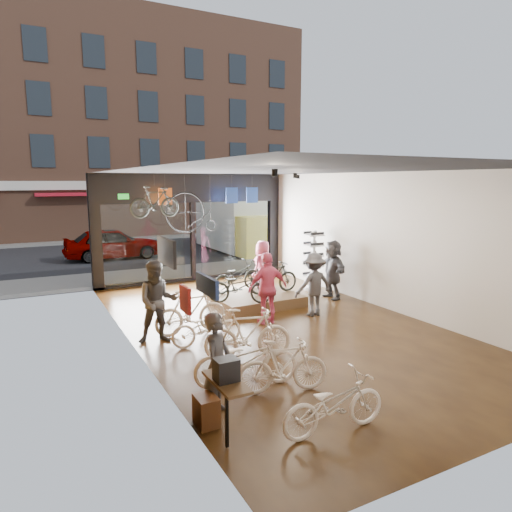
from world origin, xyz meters
TOP-DOWN VIEW (x-y plane):
  - ground_plane at (0.00, 0.00)m, footprint 7.00×12.00m
  - ceiling at (0.00, 0.00)m, footprint 7.00×12.00m
  - wall_left at (-3.52, 0.00)m, footprint 0.04×12.00m
  - wall_right at (3.52, 0.00)m, footprint 0.04×12.00m
  - storefront at (0.00, 6.00)m, footprint 7.00×0.26m
  - exit_sign at (-2.40, 5.88)m, footprint 0.35×0.06m
  - street_road at (0.00, 15.00)m, footprint 30.00×18.00m
  - sidewalk_near at (0.00, 7.20)m, footprint 30.00×2.40m
  - sidewalk_far at (0.00, 19.00)m, footprint 30.00×2.00m
  - opposite_building at (0.00, 21.50)m, footprint 26.00×5.00m
  - street_car at (-1.74, 12.00)m, footprint 4.26×1.71m
  - box_truck at (4.46, 11.00)m, footprint 2.39×7.17m
  - floor_bike_0 at (-1.75, -4.64)m, footprint 1.68×0.66m
  - floor_bike_1 at (-1.74, -3.22)m, footprint 1.62×0.84m
  - floor_bike_2 at (-2.19, -2.72)m, footprint 1.94×1.07m
  - floor_bike_3 at (-1.62, -1.64)m, footprint 1.83×0.96m
  - floor_bike_4 at (-2.06, -0.53)m, footprint 1.59×0.68m
  - floor_bike_5 at (-2.09, 0.39)m, footprint 1.79×0.58m
  - display_platform at (0.44, 1.90)m, footprint 2.40×1.80m
  - display_bike_left at (-0.37, 1.31)m, footprint 1.81×1.40m
  - display_bike_mid at (0.98, 1.85)m, footprint 1.57×0.45m
  - display_bike_right at (0.13, 2.56)m, footprint 1.82×1.04m
  - customer_0 at (-3.00, -3.37)m, footprint 0.69×0.69m
  - customer_1 at (-2.93, 0.17)m, footprint 1.02×0.87m
  - customer_2 at (-0.11, 0.24)m, footprint 1.07×0.47m
  - customer_3 at (1.30, 0.27)m, footprint 1.09×0.63m
  - customer_4 at (1.38, 3.26)m, footprint 0.96×0.82m
  - customer_5 at (2.85, 1.51)m, footprint 0.69×1.71m
  - sunglasses_rack at (2.95, 2.69)m, footprint 0.68×0.61m
  - wall_merch at (-3.38, -3.50)m, footprint 0.40×2.40m
  - penny_farthing at (-0.44, 4.62)m, footprint 1.64×0.06m
  - hung_bike at (-1.81, 4.20)m, footprint 1.63×0.68m
  - jersey_left at (-1.19, 5.20)m, footprint 0.45×0.03m
  - jersey_mid at (1.20, 5.20)m, footprint 0.45×0.03m
  - jersey_right at (2.00, 5.20)m, footprint 0.45×0.03m

SIDE VIEW (x-z plane):
  - ground_plane at x=0.00m, z-range -0.04..0.00m
  - street_road at x=0.00m, z-range -0.02..0.00m
  - sidewalk_near at x=0.00m, z-range 0.00..0.12m
  - sidewalk_far at x=0.00m, z-range 0.00..0.12m
  - display_platform at x=0.44m, z-range 0.00..0.30m
  - floor_bike_4 at x=-2.06m, z-range 0.00..0.81m
  - floor_bike_0 at x=-1.75m, z-range 0.00..0.87m
  - floor_bike_1 at x=-1.74m, z-range 0.00..0.93m
  - floor_bike_2 at x=-2.19m, z-range 0.00..0.96m
  - floor_bike_3 at x=-1.62m, z-range 0.00..1.06m
  - floor_bike_5 at x=-2.09m, z-range 0.00..1.06m
  - street_car at x=-1.74m, z-range 0.00..1.45m
  - display_bike_right at x=0.13m, z-range 0.30..1.21m
  - display_bike_left at x=-0.37m, z-range 0.30..1.21m
  - display_bike_mid at x=0.98m, z-range 0.30..1.24m
  - customer_0 at x=-3.00m, z-range 0.00..1.61m
  - customer_4 at x=1.38m, z-range 0.00..1.66m
  - customer_3 at x=1.30m, z-range 0.00..1.69m
  - customer_5 at x=2.85m, z-range 0.00..1.79m
  - customer_2 at x=-0.11m, z-range 0.00..1.81m
  - customer_1 at x=-2.93m, z-range 0.00..1.85m
  - sunglasses_rack at x=2.95m, z-range 0.00..1.95m
  - wall_merch at x=-3.38m, z-range 0.00..2.60m
  - box_truck at x=4.46m, z-range 0.00..2.83m
  - wall_left at x=-3.52m, z-range 0.00..3.80m
  - wall_right at x=3.52m, z-range 0.00..3.80m
  - storefront at x=0.00m, z-range 0.00..3.80m
  - penny_farthing at x=-0.44m, z-range 1.84..3.16m
  - hung_bike at x=-1.81m, z-range 2.45..3.40m
  - exit_sign at x=-2.40m, z-range 2.96..3.14m
  - jersey_left at x=-1.19m, z-range 2.77..3.32m
  - jersey_mid at x=1.20m, z-range 2.77..3.32m
  - jersey_right at x=2.00m, z-range 2.77..3.32m
  - ceiling at x=0.00m, z-range 3.80..3.84m
  - opposite_building at x=0.00m, z-range 0.00..14.00m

